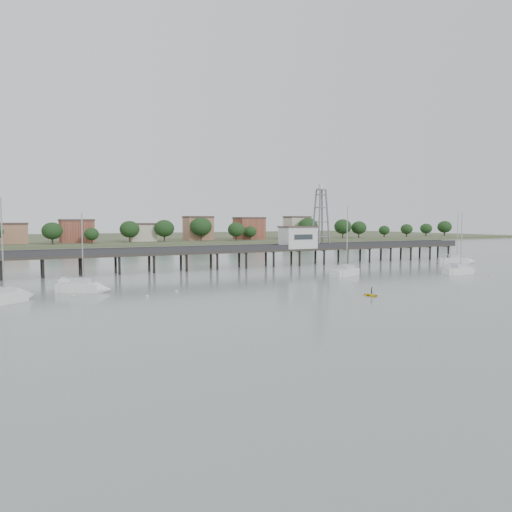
# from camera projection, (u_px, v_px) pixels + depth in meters

# --- Properties ---
(ground_plane) EXTENTS (500.00, 500.00, 0.00)m
(ground_plane) POSITION_uv_depth(u_px,v_px,m) (390.00, 318.00, 54.59)
(ground_plane) COLOR slate
(ground_plane) RESTS_ON ground
(pier) EXTENTS (150.00, 5.00, 5.50)m
(pier) POSITION_uv_depth(u_px,v_px,m) (199.00, 252.00, 107.74)
(pier) COLOR #2D2823
(pier) RESTS_ON ground
(pier_building) EXTENTS (8.40, 5.40, 5.30)m
(pier_building) POSITION_uv_depth(u_px,v_px,m) (298.00, 237.00, 118.76)
(pier_building) COLOR silver
(pier_building) RESTS_ON ground
(lattice_tower) EXTENTS (3.20, 3.20, 15.50)m
(lattice_tower) POSITION_uv_depth(u_px,v_px,m) (321.00, 219.00, 121.36)
(lattice_tower) COLOR slate
(lattice_tower) RESTS_ON ground
(sailboat_b) EXTENTS (7.52, 5.80, 12.45)m
(sailboat_b) POSITION_uv_depth(u_px,v_px,m) (88.00, 288.00, 74.39)
(sailboat_b) COLOR white
(sailboat_b) RESTS_ON ground
(sailboat_c) EXTENTS (8.97, 5.77, 14.29)m
(sailboat_c) POSITION_uv_depth(u_px,v_px,m) (349.00, 272.00, 97.68)
(sailboat_c) COLOR white
(sailboat_c) RESTS_ON ground
(sailboat_e) EXTENTS (8.18, 6.22, 13.44)m
(sailboat_e) POSITION_uv_depth(u_px,v_px,m) (460.00, 261.00, 124.16)
(sailboat_e) COLOR white
(sailboat_e) RESTS_ON ground
(sailboat_d) EXTENTS (7.80, 2.28, 12.93)m
(sailboat_d) POSITION_uv_depth(u_px,v_px,m) (463.00, 271.00, 99.82)
(sailboat_d) COLOR white
(sailboat_d) RESTS_ON ground
(sailboat_a) EXTENTS (8.26, 7.83, 14.51)m
(sailboat_a) POSITION_uv_depth(u_px,v_px,m) (11.00, 297.00, 65.42)
(sailboat_a) COLOR white
(sailboat_a) RESTS_ON ground
(white_tender) EXTENTS (3.35, 1.81, 1.24)m
(white_tender) POSITION_uv_depth(u_px,v_px,m) (68.00, 281.00, 84.72)
(white_tender) COLOR white
(white_tender) RESTS_ON ground
(yellow_dinghy) EXTENTS (1.75, 0.65, 2.40)m
(yellow_dinghy) POSITION_uv_depth(u_px,v_px,m) (371.00, 296.00, 70.74)
(yellow_dinghy) COLOR yellow
(yellow_dinghy) RESTS_ON ground
(dinghy_occupant) EXTENTS (0.77, 1.09, 0.25)m
(dinghy_occupant) POSITION_uv_depth(u_px,v_px,m) (371.00, 296.00, 70.74)
(dinghy_occupant) COLOR black
(dinghy_occupant) RESTS_ON ground
(mooring_buoys) EXTENTS (75.54, 19.00, 0.39)m
(mooring_buoys) POSITION_uv_depth(u_px,v_px,m) (281.00, 284.00, 83.00)
(mooring_buoys) COLOR beige
(mooring_buoys) RESTS_ON ground
(far_shore) EXTENTS (500.00, 170.00, 10.40)m
(far_shore) POSITION_uv_depth(u_px,v_px,m) (83.00, 238.00, 268.01)
(far_shore) COLOR #475133
(far_shore) RESTS_ON ground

